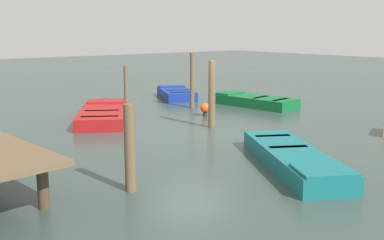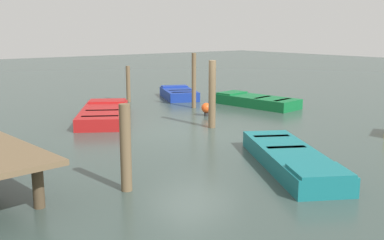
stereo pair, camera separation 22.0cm
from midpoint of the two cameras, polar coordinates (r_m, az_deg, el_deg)
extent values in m
plane|color=#33423D|center=(14.16, 0.44, -1.39)|extent=(80.00, 80.00, 0.00)
cylinder|color=#473927|center=(8.48, -17.88, -7.65)|extent=(0.20, 0.20, 0.85)
cube|color=#14666B|center=(10.69, 12.72, -4.74)|extent=(4.20, 3.09, 0.40)
cube|color=beige|center=(10.66, 12.76, -4.01)|extent=(3.53, 2.55, 0.04)
cube|color=#14666B|center=(9.19, 16.28, -6.05)|extent=(1.32, 1.38, 0.06)
cube|color=#9B9789|center=(10.93, 12.20, -3.39)|extent=(0.63, 0.90, 0.04)
cube|color=#9B9789|center=(11.98, 10.37, -2.04)|extent=(0.63, 0.90, 0.04)
cube|color=#0F602D|center=(18.94, 8.43, 2.31)|extent=(3.59, 1.80, 0.40)
cube|color=orange|center=(18.92, 8.44, 2.73)|extent=(3.04, 1.44, 0.04)
cube|color=#0F602D|center=(19.72, 5.31, 3.40)|extent=(0.92, 1.29, 0.06)
cube|color=#B06E1E|center=(18.76, 9.08, 2.76)|extent=(0.34, 1.06, 0.04)
cube|color=#B06E1E|center=(18.24, 11.49, 2.44)|extent=(0.34, 1.06, 0.04)
cube|color=maroon|center=(16.14, -10.50, 0.70)|extent=(4.16, 3.36, 0.40)
cube|color=black|center=(16.11, -10.52, 1.19)|extent=(3.48, 2.77, 0.04)
cube|color=maroon|center=(17.62, -10.11, 2.35)|extent=(1.45, 1.60, 0.06)
cube|color=black|center=(15.81, -10.61, 1.15)|extent=(0.78, 1.09, 0.04)
cube|color=black|center=(14.74, -10.96, 0.41)|extent=(0.78, 1.09, 0.04)
cube|color=navy|center=(20.93, -1.34, 3.26)|extent=(2.92, 2.26, 0.40)
cube|color=silver|center=(20.91, -1.34, 3.64)|extent=(2.45, 1.83, 0.04)
cube|color=navy|center=(21.88, -1.92, 4.22)|extent=(1.00, 1.32, 0.06)
cube|color=#A4A49F|center=(20.71, -1.23, 3.68)|extent=(0.60, 1.02, 0.04)
cube|color=#A4A49F|center=(20.02, -0.78, 3.42)|extent=(0.60, 1.02, 0.04)
cylinder|color=brown|center=(8.87, -7.55, -3.47)|extent=(0.22, 0.22, 1.71)
cylinder|color=brown|center=(14.50, 2.95, 3.19)|extent=(0.23, 0.23, 2.14)
cylinder|color=brown|center=(19.93, -7.62, 4.45)|extent=(0.18, 0.18, 1.56)
cylinder|color=brown|center=(18.22, 0.58, 4.91)|extent=(0.17, 0.17, 2.18)
cylinder|color=#262626|center=(16.65, 2.16, 0.71)|extent=(0.16, 0.16, 0.12)
sphere|color=#E54C19|center=(16.61, 2.17, 1.53)|extent=(0.36, 0.36, 0.36)
camera|label=1|loc=(0.11, -89.55, 0.09)|focal=42.91mm
camera|label=2|loc=(0.11, 90.45, -0.09)|focal=42.91mm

